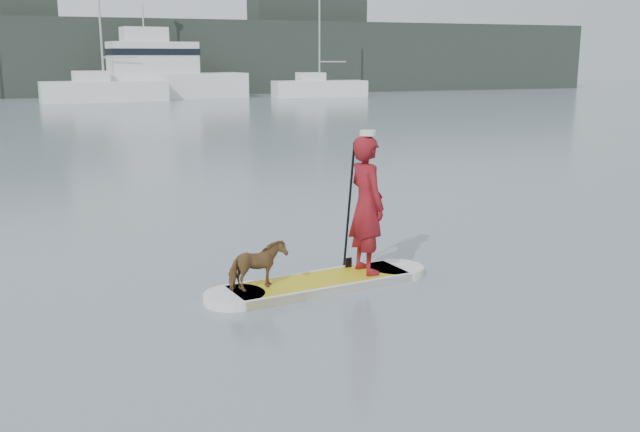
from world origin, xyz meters
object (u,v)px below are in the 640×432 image
object	(u,v)px
sailboat_d	(103,89)
motor_yacht_a	(162,73)
paddler	(367,205)
sailboat_e	(319,87)
dog	(257,266)
paddleboard	(320,283)

from	to	relation	value
sailboat_d	motor_yacht_a	bearing A→B (deg)	22.17
paddler	motor_yacht_a	distance (m)	45.71
sailboat_d	paddler	bearing A→B (deg)	-93.27
sailboat_d	sailboat_e	bearing A→B (deg)	-3.88
sailboat_d	motor_yacht_a	xyz separation A→B (m)	(4.38, 2.16, 1.02)
dog	paddleboard	bearing A→B (deg)	-95.22
paddleboard	sailboat_d	world-z (taller)	sailboat_d
sailboat_d	motor_yacht_a	world-z (taller)	sailboat_d
paddleboard	dog	world-z (taller)	dog
sailboat_d	motor_yacht_a	size ratio (longest dim) A/B	1.07
paddleboard	dog	bearing A→B (deg)	-180.00
dog	motor_yacht_a	size ratio (longest dim) A/B	0.06
dog	paddler	bearing A→B (deg)	-95.22
paddleboard	motor_yacht_a	world-z (taller)	motor_yacht_a
paddleboard	sailboat_e	size ratio (longest dim) A/B	0.32
dog	sailboat_e	world-z (taller)	sailboat_e
paddler	sailboat_d	world-z (taller)	sailboat_d
dog	sailboat_d	xyz separation A→B (m)	(1.03, 43.62, 0.45)
paddleboard	sailboat_d	bearing A→B (deg)	81.84
paddleboard	motor_yacht_a	size ratio (longest dim) A/B	0.28
dog	sailboat_d	distance (m)	43.64
sailboat_e	motor_yacht_a	bearing A→B (deg)	172.70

